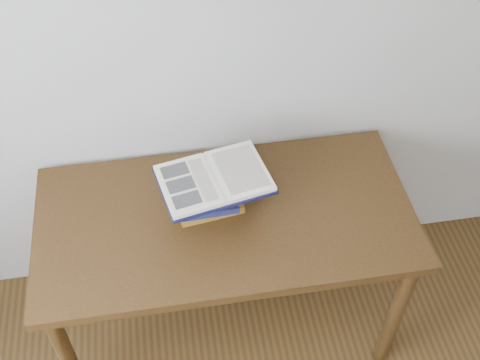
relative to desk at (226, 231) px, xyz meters
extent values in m
cube|color=#B7B4AD|center=(0.08, 0.37, 0.66)|extent=(3.50, 0.04, 2.60)
cube|color=#3F2C0F|center=(0.00, 0.00, 0.08)|extent=(1.38, 0.69, 0.04)
cylinder|color=#3F2C0F|center=(0.63, -0.29, -0.29)|extent=(0.06, 0.06, 0.70)
cylinder|color=#3F2C0F|center=(-0.63, 0.29, -0.29)|extent=(0.06, 0.06, 0.70)
cylinder|color=#3F2C0F|center=(0.63, 0.29, -0.29)|extent=(0.06, 0.06, 0.70)
cube|color=#AD8B27|center=(-0.05, 0.05, 0.12)|extent=(0.25, 0.18, 0.03)
cube|color=navy|center=(-0.06, 0.03, 0.15)|extent=(0.21, 0.14, 0.03)
cube|color=#9B7F50|center=(-0.07, 0.06, 0.18)|extent=(0.25, 0.16, 0.03)
cube|color=maroon|center=(-0.08, 0.05, 0.21)|extent=(0.24, 0.17, 0.03)
cube|color=maroon|center=(-0.08, 0.05, 0.24)|extent=(0.24, 0.18, 0.03)
cube|color=black|center=(-0.03, 0.03, 0.26)|extent=(0.42, 0.33, 0.01)
cube|color=white|center=(-0.12, 0.01, 0.27)|extent=(0.23, 0.28, 0.02)
cube|color=white|center=(0.06, 0.05, 0.27)|extent=(0.23, 0.28, 0.02)
cylinder|color=white|center=(-0.03, 0.03, 0.27)|extent=(0.06, 0.25, 0.01)
cube|color=black|center=(-0.16, 0.08, 0.28)|extent=(0.10, 0.08, 0.00)
cube|color=black|center=(-0.15, 0.01, 0.28)|extent=(0.10, 0.08, 0.00)
cube|color=black|center=(-0.13, -0.06, 0.28)|extent=(0.10, 0.08, 0.00)
cube|color=silver|center=(-0.07, 0.02, 0.28)|extent=(0.09, 0.21, 0.00)
cube|color=silver|center=(0.06, 0.05, 0.28)|extent=(0.18, 0.23, 0.00)
camera|label=1|loc=(-0.17, -1.37, 1.81)|focal=45.00mm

